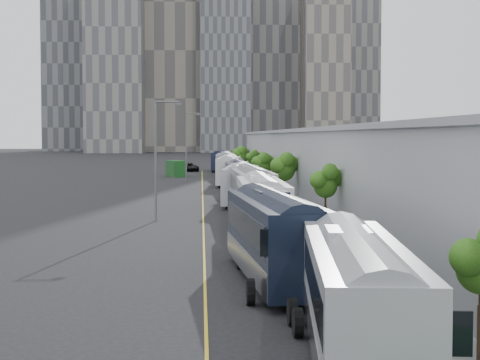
{
  "coord_description": "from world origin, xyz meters",
  "views": [
    {
      "loc": [
        -1.65,
        -15.17,
        6.51
      ],
      "look_at": [
        1.44,
        48.55,
        3.0
      ],
      "focal_mm": 60.0,
      "sensor_mm": 36.0,
      "label": 1
    }
  ],
  "objects": [
    {
      "name": "sidewalk",
      "position": [
        9.0,
        55.0,
        0.06
      ],
      "size": [
        10.0,
        170.0,
        0.12
      ],
      "primitive_type": "cube",
      "color": "gray",
      "rests_on": "ground"
    },
    {
      "name": "tree_4",
      "position": [
        6.0,
        102.57,
        3.26
      ],
      "size": [
        1.6,
        1.6,
        4.1
      ],
      "color": "black",
      "rests_on": "ground"
    },
    {
      "name": "suv",
      "position": [
        -3.78,
        132.28,
        0.79
      ],
      "size": [
        3.91,
        6.14,
        1.58
      ],
      "primitive_type": "imported",
      "rotation": [
        0.0,
        0.0,
        0.25
      ],
      "color": "black",
      "rests_on": "ground"
    },
    {
      "name": "lane_line",
      "position": [
        -1.5,
        55.0,
        0.01
      ],
      "size": [
        0.12,
        160.0,
        0.02
      ],
      "primitive_type": "cube",
      "color": "gold",
      "rests_on": "ground"
    },
    {
      "name": "bus_5",
      "position": [
        2.72,
        77.37,
        1.52
      ],
      "size": [
        2.85,
        12.39,
        3.6
      ],
      "rotation": [
        0.0,
        0.0,
        0.03
      ],
      "color": "black",
      "rests_on": "ground"
    },
    {
      "name": "shipping_container",
      "position": [
        -5.68,
        113.46,
        1.29
      ],
      "size": [
        3.6,
        5.73,
        2.58
      ],
      "primitive_type": "cube",
      "rotation": [
        0.0,
        0.0,
        0.3
      ],
      "color": "#144117",
      "rests_on": "ground"
    },
    {
      "name": "tree_3",
      "position": [
        5.64,
        80.45,
        3.21
      ],
      "size": [
        2.33,
        2.33,
        4.39
      ],
      "color": "black",
      "rests_on": "ground"
    },
    {
      "name": "tree_5",
      "position": [
        5.35,
        128.71,
        3.28
      ],
      "size": [
        2.85,
        2.85,
        4.71
      ],
      "color": "black",
      "rests_on": "ground"
    },
    {
      "name": "depot",
      "position": [
        12.99,
        55.0,
        3.51
      ],
      "size": [
        12.45,
        160.4,
        7.2
      ],
      "color": "gray",
      "rests_on": "ground"
    },
    {
      "name": "skyline",
      "position": [
        -2.9,
        324.16,
        50.85
      ],
      "size": [
        145.0,
        64.0,
        120.0
      ],
      "color": "slate",
      "rests_on": "ground"
    },
    {
      "name": "bus_2",
      "position": [
        2.17,
        35.19,
        1.68
      ],
      "size": [
        3.02,
        13.64,
        3.98
      ],
      "rotation": [
        0.0,
        0.0,
        -0.01
      ],
      "color": "white",
      "rests_on": "ground"
    },
    {
      "name": "street_lamp_near",
      "position": [
        -4.95,
        46.21,
        5.3
      ],
      "size": [
        2.04,
        0.22,
        9.21
      ],
      "color": "#59595E",
      "rests_on": "ground"
    },
    {
      "name": "bus_8",
      "position": [
        2.34,
        116.91,
        1.64
      ],
      "size": [
        3.45,
        13.45,
        3.89
      ],
      "rotation": [
        0.0,
        0.0,
        -0.06
      ],
      "color": "#95979E",
      "rests_on": "ground"
    },
    {
      "name": "bus_7",
      "position": [
        2.6,
        102.41,
        1.5
      ],
      "size": [
        3.39,
        12.34,
        3.56
      ],
      "rotation": [
        0.0,
        0.0,
        0.08
      ],
      "color": "gray",
      "rests_on": "ground"
    },
    {
      "name": "bus_6",
      "position": [
        2.01,
        90.34,
        1.68
      ],
      "size": [
        3.82,
        13.77,
        3.97
      ],
      "rotation": [
        0.0,
        0.0,
        -0.08
      ],
      "color": "silver",
      "rests_on": "ground"
    },
    {
      "name": "bus_9",
      "position": [
        1.72,
        133.03,
        1.6
      ],
      "size": [
        3.36,
        13.06,
        3.78
      ],
      "rotation": [
        0.0,
        0.0,
        -0.06
      ],
      "color": "black",
      "rests_on": "ground"
    },
    {
      "name": "bus_3",
      "position": [
        2.42,
        49.39,
        1.7
      ],
      "size": [
        3.11,
        13.87,
        4.04
      ],
      "rotation": [
        0.0,
        0.0,
        0.02
      ],
      "color": "gray",
      "rests_on": "ground"
    },
    {
      "name": "bus_4",
      "position": [
        1.99,
        60.86,
        1.63
      ],
      "size": [
        3.94,
        13.4,
        3.86
      ],
      "rotation": [
        0.0,
        0.0,
        -0.1
      ],
      "color": "#AAACB4",
      "rests_on": "ground"
    },
    {
      "name": "bus_0",
      "position": [
        2.74,
        6.99,
        1.58
      ],
      "size": [
        3.79,
        12.99,
        3.74
      ],
      "rotation": [
        0.0,
        0.0,
        -0.1
      ],
      "color": "#9FA2A8",
      "rests_on": "ground"
    },
    {
      "name": "street_lamp_far",
      "position": [
        -3.57,
        97.61,
        5.59
      ],
      "size": [
        2.04,
        0.22,
        9.78
      ],
      "color": "#59595E",
      "rests_on": "ground"
    },
    {
      "name": "bus_1",
      "position": [
        1.6,
        20.17,
        1.68
      ],
      "size": [
        3.75,
        13.79,
        3.98
      ],
      "rotation": [
        0.0,
        0.0,
        0.07
      ],
      "color": "black",
      "rests_on": "ground"
    },
    {
      "name": "tree_1",
      "position": [
        6.05,
        34.06,
        3.57
      ],
      "size": [
        1.49,
        1.49,
        4.38
      ],
      "color": "black",
      "rests_on": "ground"
    },
    {
      "name": "tree_2",
      "position": [
        5.77,
        56.41,
        3.75
      ],
      "size": [
        2.05,
        2.05,
        4.8
      ],
      "color": "black",
      "rests_on": "ground"
    }
  ]
}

